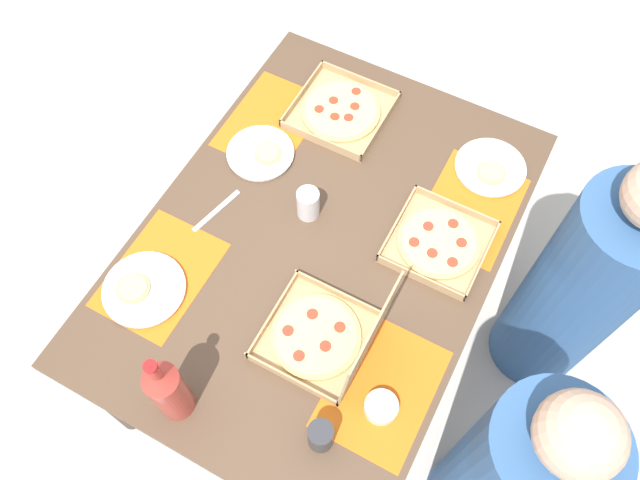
{
  "coord_description": "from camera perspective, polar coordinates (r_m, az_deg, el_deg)",
  "views": [
    {
      "loc": [
        0.8,
        0.43,
        2.41
      ],
      "look_at": [
        0.0,
        0.0,
        0.74
      ],
      "focal_mm": 35.97,
      "sensor_mm": 36.0,
      "label": 1
    }
  ],
  "objects": [
    {
      "name": "cup_spare",
      "position": [
        1.91,
        -1.07,
        3.25
      ],
      "size": [
        0.07,
        0.07,
        0.1
      ],
      "primitive_type": "cylinder",
      "color": "silver",
      "rests_on": "dining_table"
    },
    {
      "name": "pizza_box_center",
      "position": [
        1.73,
        0.63,
        -8.62
      ],
      "size": [
        0.28,
        0.3,
        0.32
      ],
      "color": "tan",
      "rests_on": "dining_table"
    },
    {
      "name": "condiment_bowl",
      "position": [
        1.71,
        5.46,
        -14.59
      ],
      "size": [
        0.09,
        0.09,
        0.04
      ],
      "primitive_type": "cylinder",
      "color": "white",
      "rests_on": "dining_table"
    },
    {
      "name": "plate_near_right",
      "position": [
        1.89,
        -15.46,
        -4.26
      ],
      "size": [
        0.24,
        0.24,
        0.03
      ],
      "color": "white",
      "rests_on": "dining_table"
    },
    {
      "name": "plate_near_left",
      "position": [
        2.07,
        -5.25,
        7.68
      ],
      "size": [
        0.22,
        0.22,
        0.03
      ],
      "color": "white",
      "rests_on": "dining_table"
    },
    {
      "name": "plate_middle",
      "position": [
        2.1,
        14.91,
        6.18
      ],
      "size": [
        0.22,
        0.22,
        0.03
      ],
      "color": "white",
      "rests_on": "dining_table"
    },
    {
      "name": "cup_clear_right",
      "position": [
        1.66,
        0.06,
        -17.02
      ],
      "size": [
        0.07,
        0.07,
        0.1
      ],
      "primitive_type": "cylinder",
      "color": "#333338",
      "rests_on": "dining_table"
    },
    {
      "name": "placemat_far_right",
      "position": [
        1.74,
        5.51,
        -13.02
      ],
      "size": [
        0.36,
        0.26,
        0.0
      ],
      "primitive_type": "cube",
      "color": "orange",
      "rests_on": "dining_table"
    },
    {
      "name": "soda_bottle",
      "position": [
        1.64,
        -13.37,
        -12.84
      ],
      "size": [
        0.09,
        0.09,
        0.32
      ],
      "color": "#B2382D",
      "rests_on": "dining_table"
    },
    {
      "name": "placemat_near_right",
      "position": [
        1.91,
        -14.04,
        -2.99
      ],
      "size": [
        0.36,
        0.26,
        0.0
      ],
      "primitive_type": "cube",
      "color": "orange",
      "rests_on": "dining_table"
    },
    {
      "name": "placemat_far_left",
      "position": [
        2.02,
        13.29,
        2.85
      ],
      "size": [
        0.36,
        0.26,
        0.0
      ],
      "primitive_type": "cube",
      "color": "orange",
      "rests_on": "dining_table"
    },
    {
      "name": "pizza_box_edge_far",
      "position": [
        1.92,
        10.5,
        -0.22
      ],
      "size": [
        0.28,
        0.28,
        0.04
      ],
      "color": "tan",
      "rests_on": "dining_table"
    },
    {
      "name": "diner_left_seat",
      "position": [
        2.21,
        22.01,
        -4.23
      ],
      "size": [
        0.32,
        0.32,
        1.21
      ],
      "color": "#33598C",
      "rests_on": "ground_plane"
    },
    {
      "name": "pizza_box_corner_left",
      "position": [
        2.17,
        1.85,
        11.4
      ],
      "size": [
        0.3,
        0.3,
        0.04
      ],
      "color": "tan",
      "rests_on": "dining_table"
    },
    {
      "name": "diner_right_seat",
      "position": [
        1.97,
        16.42,
        -19.61
      ],
      "size": [
        0.32,
        0.32,
        1.18
      ],
      "color": "#33598C",
      "rests_on": "ground_plane"
    },
    {
      "name": "dining_table",
      "position": [
        2.0,
        0.0,
        -1.44
      ],
      "size": [
        1.42,
        1.01,
        0.74
      ],
      "color": "#3F3328",
      "rests_on": "ground_plane"
    },
    {
      "name": "ground_plane",
      "position": [
        2.58,
        0.0,
        -7.86
      ],
      "size": [
        6.0,
        6.0,
        0.0
      ],
      "primitive_type": "plane",
      "color": "beige"
    },
    {
      "name": "fork_by_near_left",
      "position": [
        1.98,
        -9.19,
        2.58
      ],
      "size": [
        0.19,
        0.06,
        0.0
      ],
      "primitive_type": "cube",
      "rotation": [
        0.0,
        0.0,
        6.04
      ],
      "color": "#B7B7BC",
      "rests_on": "dining_table"
    },
    {
      "name": "placemat_near_left",
      "position": [
        2.16,
        -4.4,
        10.49
      ],
      "size": [
        0.36,
        0.26,
        0.0
      ],
      "primitive_type": "cube",
      "color": "orange",
      "rests_on": "dining_table"
    }
  ]
}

